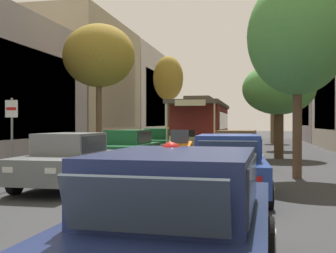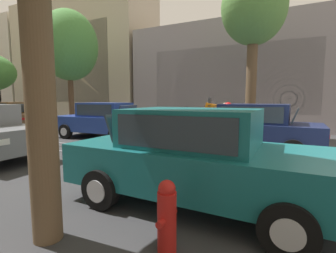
# 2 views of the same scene
# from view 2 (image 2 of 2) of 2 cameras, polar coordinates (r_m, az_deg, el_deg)

# --- Properties ---
(building_facade_right) EXTENTS (5.66, 52.49, 10.99)m
(building_facade_right) POSITION_cam_2_polar(r_m,az_deg,el_deg) (30.79, -31.37, 11.13)
(building_facade_right) COLOR gray
(building_facade_right) RESTS_ON ground
(parked_car_teal_near_left) EXTENTS (2.04, 4.38, 1.58)m
(parked_car_teal_near_left) POSITION_cam_2_polar(r_m,az_deg,el_deg) (4.05, 6.89, -7.02)
(parked_car_teal_near_left) COLOR #196B70
(parked_car_teal_near_left) RESTS_ON ground
(parked_car_navy_near_right) EXTENTS (2.10, 4.40, 1.58)m
(parked_car_navy_near_right) POSITION_cam_2_polar(r_m,az_deg,el_deg) (8.47, 18.71, -0.28)
(parked_car_navy_near_right) COLOR #19234C
(parked_car_navy_near_right) RESTS_ON ground
(parked_car_blue_second_right) EXTENTS (2.13, 4.42, 1.58)m
(parked_car_blue_second_right) POSITION_cam_2_polar(r_m,az_deg,el_deg) (11.30, -14.90, 1.44)
(parked_car_blue_second_right) COLOR #233D93
(parked_car_blue_second_right) RESTS_ON ground
(parked_car_brown_mid_right) EXTENTS (2.10, 4.40, 1.58)m
(parked_car_brown_mid_right) POSITION_cam_2_polar(r_m,az_deg,el_deg) (16.40, -32.85, 2.12)
(parked_car_brown_mid_right) COLOR brown
(parked_car_brown_mid_right) RESTS_ON ground
(street_tree_kerb_right_near) EXTENTS (3.16, 2.59, 6.90)m
(street_tree_kerb_right_near) POSITION_cam_2_polar(r_m,az_deg,el_deg) (11.52, 19.45, 24.19)
(street_tree_kerb_right_near) COLOR brown
(street_tree_kerb_right_near) RESTS_ON ground
(street_tree_kerb_right_second) EXTENTS (3.38, 3.23, 6.85)m
(street_tree_kerb_right_second) POSITION_cam_2_polar(r_m,az_deg,el_deg) (15.97, -22.17, 17.06)
(street_tree_kerb_right_second) COLOR brown
(street_tree_kerb_right_second) RESTS_ON ground
(motorcycle_with_rider) EXTENTS (0.51, 1.87, 1.78)m
(motorcycle_with_rider) POSITION_cam_2_polar(r_m,az_deg,el_deg) (8.39, 12.60, 0.77)
(motorcycle_with_rider) COLOR black
(motorcycle_with_rider) RESTS_ON ground
(pedestrian_on_left_pavement) EXTENTS (0.55, 0.39, 1.55)m
(pedestrian_on_left_pavement) POSITION_cam_2_polar(r_m,az_deg,el_deg) (13.26, 13.08, 2.52)
(pedestrian_on_left_pavement) COLOR black
(pedestrian_on_left_pavement) RESTS_ON ground
(fire_hydrant) EXTENTS (0.40, 0.22, 0.84)m
(fire_hydrant) POSITION_cam_2_polar(r_m,az_deg,el_deg) (2.94, -0.26, -20.14)
(fire_hydrant) COLOR red
(fire_hydrant) RESTS_ON ground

